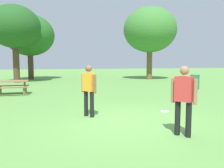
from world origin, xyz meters
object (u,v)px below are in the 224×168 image
at_px(person_thrower, 184,96).
at_px(tree_far_right, 30,35).
at_px(trash_can_beside_table, 195,82).
at_px(tree_slender_mid, 150,30).
at_px(picnic_table_near, 12,84).
at_px(person_catcher, 89,87).
at_px(frisbee, 165,111).
at_px(tree_broad_center, 15,27).

xyz_separation_m(person_thrower, tree_far_right, (-4.16, 20.30, 3.64)).
relative_size(trash_can_beside_table, tree_slender_mid, 0.13).
bearing_deg(picnic_table_near, person_catcher, -64.20).
distance_m(frisbee, trash_can_beside_table, 7.62).
xyz_separation_m(trash_can_beside_table, tree_slender_mid, (1.42, 9.10, 4.68)).
bearing_deg(tree_far_right, picnic_table_near, -92.51).
height_order(person_thrower, tree_broad_center, tree_broad_center).
bearing_deg(picnic_table_near, trash_can_beside_table, -5.15).
bearing_deg(picnic_table_near, tree_broad_center, 93.79).
distance_m(tree_far_right, tree_slender_mid, 12.53).
xyz_separation_m(frisbee, tree_slender_mid, (6.89, 14.40, 5.15)).
xyz_separation_m(person_catcher, picnic_table_near, (-2.97, 6.15, -0.38)).
distance_m(tree_broad_center, tree_slender_mid, 13.07).
bearing_deg(tree_broad_center, tree_far_right, 72.63).
bearing_deg(trash_can_beside_table, picnic_table_near, 174.85).
relative_size(person_thrower, trash_can_beside_table, 1.71).
xyz_separation_m(picnic_table_near, tree_broad_center, (-0.55, 8.26, 4.28)).
xyz_separation_m(person_thrower, picnic_table_near, (-4.67, 8.66, -0.38)).
bearing_deg(frisbee, trash_can_beside_table, 44.05).
bearing_deg(trash_can_beside_table, person_thrower, -130.02).
height_order(picnic_table_near, tree_far_right, tree_far_right).
xyz_separation_m(person_catcher, trash_can_beside_table, (8.13, 5.15, -0.46)).
xyz_separation_m(person_thrower, frisbee, (0.96, 2.37, -0.93)).
bearing_deg(person_catcher, picnic_table_near, 115.80).
relative_size(picnic_table_near, trash_can_beside_table, 1.81).
bearing_deg(frisbee, tree_far_right, 105.96).
relative_size(frisbee, tree_broad_center, 0.04).
height_order(person_thrower, tree_far_right, tree_far_right).
relative_size(frisbee, tree_slender_mid, 0.04).
bearing_deg(tree_far_right, tree_broad_center, -107.37).
height_order(trash_can_beside_table, tree_slender_mid, tree_slender_mid).
xyz_separation_m(person_catcher, frisbee, (2.66, -0.15, -0.93)).
bearing_deg(tree_slender_mid, person_catcher, -123.83).
height_order(person_catcher, frisbee, person_catcher).
xyz_separation_m(frisbee, tree_broad_center, (-6.18, 14.55, 4.83)).
height_order(trash_can_beside_table, tree_far_right, tree_far_right).
bearing_deg(tree_far_right, person_catcher, -82.12).
xyz_separation_m(picnic_table_near, tree_far_right, (0.51, 11.63, 4.02)).
height_order(person_catcher, picnic_table_near, person_catcher).
distance_m(person_thrower, picnic_table_near, 9.85).
height_order(person_thrower, picnic_table_near, person_thrower).
height_order(tree_far_right, tree_slender_mid, tree_slender_mid).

